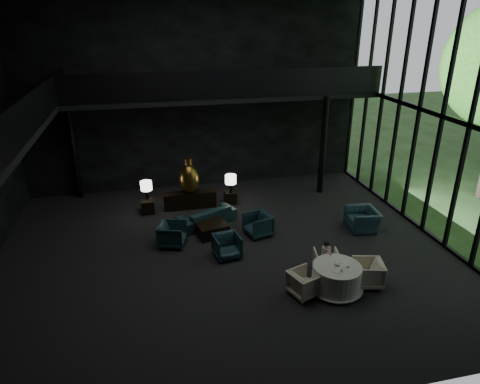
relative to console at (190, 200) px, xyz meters
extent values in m
cube|color=black|center=(0.71, -3.64, -0.32)|extent=(14.00, 12.00, 0.02)
cube|color=black|center=(0.71, 2.36, 3.68)|extent=(14.00, 0.04, 8.00)
cube|color=black|center=(0.71, -9.64, 3.68)|extent=(14.00, 0.04, 8.00)
cube|color=black|center=(1.71, 1.36, 3.68)|extent=(12.00, 2.00, 0.25)
cube|color=black|center=(-4.29, -3.64, 4.28)|extent=(0.06, 12.00, 1.00)
cube|color=black|center=(1.71, 0.36, 4.28)|extent=(12.00, 0.06, 1.00)
cylinder|color=black|center=(-4.29, 2.06, 1.68)|extent=(0.24, 0.24, 4.00)
cylinder|color=black|center=(5.51, 0.36, 1.68)|extent=(0.24, 0.24, 4.00)
cube|color=black|center=(0.00, 0.00, 0.00)|extent=(2.01, 0.46, 0.64)
ellipsoid|color=olive|center=(0.00, -0.06, 0.89)|extent=(0.74, 0.74, 1.15)
cylinder|color=olive|center=(0.00, -0.06, 1.58)|extent=(0.25, 0.25, 0.23)
cube|color=black|center=(-1.60, -0.11, -0.06)|extent=(0.47, 0.47, 0.51)
cylinder|color=black|center=(-1.60, -0.01, 0.38)|extent=(0.13, 0.13, 0.37)
cylinder|color=white|center=(-1.60, -0.01, 0.74)|extent=(0.43, 0.43, 0.34)
cube|color=black|center=(1.60, 0.06, -0.07)|extent=(0.46, 0.46, 0.50)
cylinder|color=black|center=(1.60, -0.05, 0.37)|extent=(0.13, 0.13, 0.38)
cylinder|color=white|center=(1.60, -0.05, 0.73)|extent=(0.43, 0.43, 0.35)
imported|color=#1D3D51|center=(0.42, -1.51, 0.10)|extent=(2.19, 1.45, 0.83)
imported|color=#1E3038|center=(-0.89, -2.78, 0.14)|extent=(1.07, 1.11, 0.92)
imported|color=#152B3E|center=(1.98, -2.72, 0.13)|extent=(1.00, 1.04, 0.89)
imported|color=#122532|center=(0.69, -3.88, 0.09)|extent=(0.88, 0.84, 0.81)
imported|color=#193941|center=(5.64, -3.10, 0.18)|extent=(0.84, 1.20, 0.99)
cube|color=black|center=(0.44, -2.33, -0.10)|extent=(1.17, 1.17, 0.44)
cylinder|color=white|center=(3.23, -6.22, 0.06)|extent=(1.31, 1.31, 0.75)
cone|color=white|center=(3.23, -6.22, -0.27)|extent=(1.48, 1.48, 0.10)
imported|color=#C3B799|center=(3.35, -5.27, -0.01)|extent=(0.71, 0.68, 0.62)
imported|color=beige|center=(4.18, -6.18, 0.09)|extent=(0.92, 0.95, 0.82)
imported|color=beige|center=(2.32, -6.22, 0.05)|extent=(0.88, 0.91, 0.75)
cylinder|color=beige|center=(3.29, -5.35, 0.32)|extent=(0.26, 0.26, 0.37)
sphere|color=#D8A884|center=(3.29, -5.35, 0.59)|extent=(0.19, 0.19, 0.19)
ellipsoid|color=black|center=(3.29, -5.35, 0.62)|extent=(0.19, 0.19, 0.13)
cylinder|color=white|center=(3.10, -6.44, 0.44)|extent=(0.24, 0.24, 0.01)
cylinder|color=white|center=(3.36, -6.02, 0.44)|extent=(0.21, 0.21, 0.01)
cylinder|color=white|center=(3.44, -6.26, 0.44)|extent=(0.18, 0.18, 0.01)
cylinder|color=white|center=(3.47, -6.34, 0.47)|extent=(0.11, 0.11, 0.06)
ellipsoid|color=white|center=(3.24, -6.17, 0.47)|extent=(0.15, 0.15, 0.08)
cylinder|color=#99999E|center=(3.22, -6.48, 0.47)|extent=(0.07, 0.07, 0.07)
camera|label=1|loc=(-1.48, -15.13, 6.67)|focal=32.00mm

